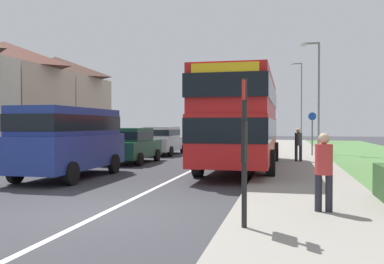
{
  "coord_description": "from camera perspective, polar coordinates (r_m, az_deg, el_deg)",
  "views": [
    {
      "loc": [
        3.68,
        -7.76,
        1.83
      ],
      "look_at": [
        0.77,
        5.0,
        1.6
      ],
      "focal_mm": 38.75,
      "sensor_mm": 36.0,
      "label": 1
    }
  ],
  "objects": [
    {
      "name": "parked_car_silver",
      "position": [
        25.19,
        -4.04,
        -1.02
      ],
      "size": [
        1.94,
        4.6,
        1.71
      ],
      "color": "#B7B7BC",
      "rests_on": "ground_plane"
    },
    {
      "name": "pedestrian_walking_away",
      "position": [
        20.03,
        14.44,
        -1.47
      ],
      "size": [
        0.34,
        0.34,
        1.67
      ],
      "color": "#23232D",
      "rests_on": "ground_plane"
    },
    {
      "name": "double_decker_bus",
      "position": [
        16.95,
        6.89,
        2.05
      ],
      "size": [
        2.8,
        9.85,
        3.7
      ],
      "color": "red",
      "rests_on": "ground_plane"
    },
    {
      "name": "lane_marking_centre",
      "position": [
        16.29,
        -0.3,
        -5.43
      ],
      "size": [
        0.14,
        60.0,
        0.01
      ],
      "primitive_type": "cube",
      "color": "silver",
      "rests_on": "ground_plane"
    },
    {
      "name": "street_lamp_far",
      "position": [
        44.81,
        14.71,
        4.64
      ],
      "size": [
        1.14,
        0.2,
        8.26
      ],
      "color": "slate",
      "rests_on": "ground_plane"
    },
    {
      "name": "parked_van_blue",
      "position": [
        14.81,
        -16.54,
        -0.65
      ],
      "size": [
        2.11,
        5.12,
        2.4
      ],
      "color": "navy",
      "rests_on": "ground_plane"
    },
    {
      "name": "parked_car_dark_green",
      "position": [
        19.84,
        -8.32,
        -1.64
      ],
      "size": [
        1.87,
        4.08,
        1.68
      ],
      "color": "#19472D",
      "rests_on": "ground_plane"
    },
    {
      "name": "pavement_near_side",
      "position": [
        13.88,
        14.98,
        -6.35
      ],
      "size": [
        3.2,
        68.0,
        0.12
      ],
      "primitive_type": "cube",
      "color": "gray",
      "rests_on": "ground_plane"
    },
    {
      "name": "ground_plane",
      "position": [
        8.78,
        -12.47,
        -11.06
      ],
      "size": [
        120.0,
        120.0,
        0.0
      ],
      "primitive_type": "plane",
      "color": "#38383D"
    },
    {
      "name": "pedestrian_at_stop",
      "position": [
        8.56,
        17.68,
        -4.78
      ],
      "size": [
        0.34,
        0.34,
        1.67
      ],
      "color": "#23232D",
      "rests_on": "ground_plane"
    },
    {
      "name": "street_lamp_mid",
      "position": [
        26.23,
        16.81,
        5.59
      ],
      "size": [
        1.14,
        0.2,
        6.8
      ],
      "color": "slate",
      "rests_on": "ground_plane"
    },
    {
      "name": "bus_stop_sign",
      "position": [
        6.93,
        7.23,
        -1.41
      ],
      "size": [
        0.09,
        0.52,
        2.6
      ],
      "color": "black",
      "rests_on": "ground_plane"
    },
    {
      "name": "cycle_route_sign",
      "position": [
        24.07,
        16.22,
        0.01
      ],
      "size": [
        0.44,
        0.08,
        2.52
      ],
      "color": "slate",
      "rests_on": "ground_plane"
    }
  ]
}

